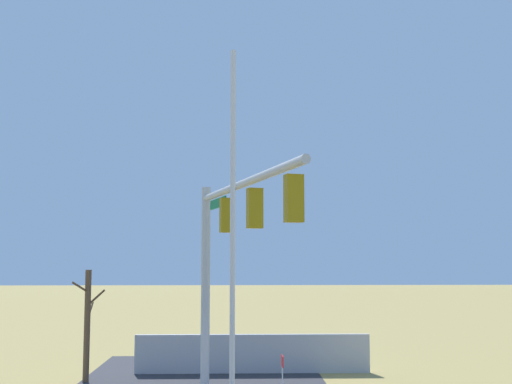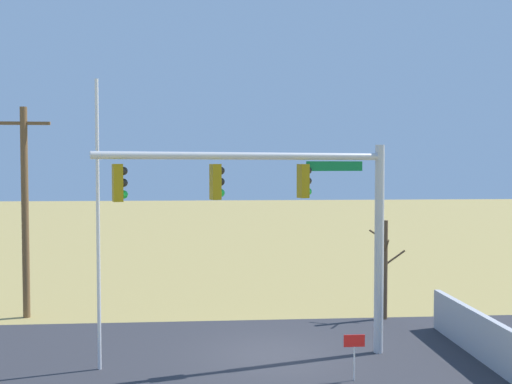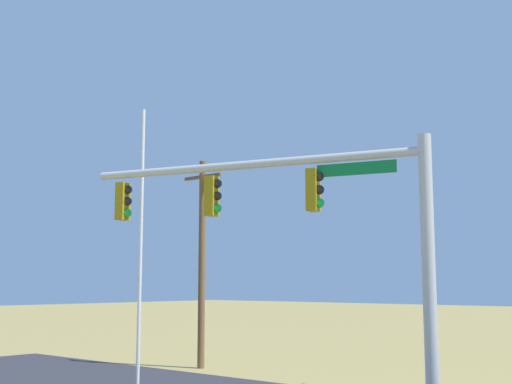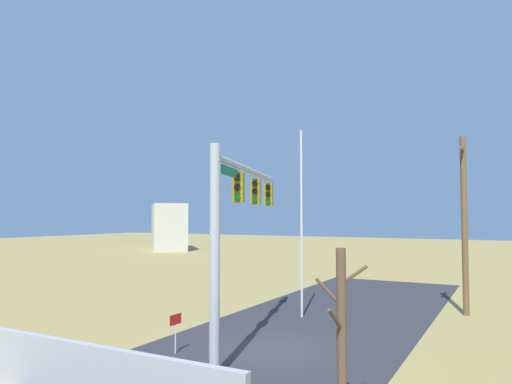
{
  "view_description": "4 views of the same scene",
  "coord_description": "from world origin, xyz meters",
  "px_view_note": "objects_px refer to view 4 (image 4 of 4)",
  "views": [
    {
      "loc": [
        -16.68,
        -1.09,
        4.01
      ],
      "look_at": [
        -1.38,
        -1.57,
        5.63
      ],
      "focal_mm": 44.28,
      "sensor_mm": 36.0,
      "label": 1
    },
    {
      "loc": [
        -1.88,
        -17.96,
        5.65
      ],
      "look_at": [
        -0.59,
        -1.4,
        4.92
      ],
      "focal_mm": 42.91,
      "sensor_mm": 36.0,
      "label": 2
    },
    {
      "loc": [
        9.59,
        -13.13,
        3.12
      ],
      "look_at": [
        -1.09,
        -0.6,
        5.35
      ],
      "focal_mm": 47.49,
      "sensor_mm": 36.0,
      "label": 3
    },
    {
      "loc": [
        13.9,
        6.87,
        4.29
      ],
      "look_at": [
        -1.67,
        -1.5,
        5.19
      ],
      "focal_mm": 33.25,
      "sensor_mm": 36.0,
      "label": 4
    }
  ],
  "objects_px": {
    "flagpole": "(301,223)",
    "open_sign": "(176,324)",
    "signal_mast": "(240,208)",
    "distant_building": "(169,227)",
    "utility_pole": "(464,221)",
    "bare_tree": "(341,335)"
  },
  "relations": [
    {
      "from": "flagpole",
      "to": "utility_pole",
      "type": "xyz_separation_m",
      "value": [
        -3.73,
        6.11,
        0.06
      ]
    },
    {
      "from": "signal_mast",
      "to": "flagpole",
      "type": "relative_size",
      "value": 1.03
    },
    {
      "from": "signal_mast",
      "to": "distant_building",
      "type": "xyz_separation_m",
      "value": [
        -34.78,
        -30.74,
        -1.63
      ]
    },
    {
      "from": "signal_mast",
      "to": "flagpole",
      "type": "bearing_deg",
      "value": -178.37
    },
    {
      "from": "signal_mast",
      "to": "distant_building",
      "type": "distance_m",
      "value": 46.45
    },
    {
      "from": "utility_pole",
      "to": "flagpole",
      "type": "bearing_deg",
      "value": -58.61
    },
    {
      "from": "flagpole",
      "to": "utility_pole",
      "type": "height_order",
      "value": "flagpole"
    },
    {
      "from": "distant_building",
      "to": "signal_mast",
      "type": "bearing_deg",
      "value": 178.68
    },
    {
      "from": "utility_pole",
      "to": "open_sign",
      "type": "distance_m",
      "value": 13.32
    },
    {
      "from": "flagpole",
      "to": "utility_pole",
      "type": "bearing_deg",
      "value": 121.39
    },
    {
      "from": "signal_mast",
      "to": "open_sign",
      "type": "distance_m",
      "value": 4.16
    },
    {
      "from": "utility_pole",
      "to": "signal_mast",
      "type": "bearing_deg",
      "value": -32.73
    },
    {
      "from": "utility_pole",
      "to": "open_sign",
      "type": "bearing_deg",
      "value": -35.53
    },
    {
      "from": "flagpole",
      "to": "bare_tree",
      "type": "xyz_separation_m",
      "value": [
        9.45,
        4.83,
        -2.12
      ]
    },
    {
      "from": "signal_mast",
      "to": "flagpole",
      "type": "height_order",
      "value": "flagpole"
    },
    {
      "from": "flagpole",
      "to": "open_sign",
      "type": "bearing_deg",
      "value": -11.7
    },
    {
      "from": "signal_mast",
      "to": "utility_pole",
      "type": "height_order",
      "value": "utility_pole"
    },
    {
      "from": "bare_tree",
      "to": "open_sign",
      "type": "bearing_deg",
      "value": -112.99
    },
    {
      "from": "flagpole",
      "to": "bare_tree",
      "type": "relative_size",
      "value": 2.2
    },
    {
      "from": "flagpole",
      "to": "bare_tree",
      "type": "height_order",
      "value": "flagpole"
    },
    {
      "from": "utility_pole",
      "to": "bare_tree",
      "type": "distance_m",
      "value": 13.42
    },
    {
      "from": "open_sign",
      "to": "distant_building",
      "type": "bearing_deg",
      "value": -141.02
    }
  ]
}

